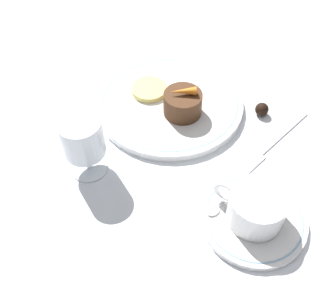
% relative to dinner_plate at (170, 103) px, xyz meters
% --- Properties ---
extents(ground_plane, '(3.00, 3.00, 0.00)m').
position_rel_dinner_plate_xyz_m(ground_plane, '(-0.01, 0.04, -0.01)').
color(ground_plane, white).
extents(dinner_plate, '(0.27, 0.27, 0.01)m').
position_rel_dinner_plate_xyz_m(dinner_plate, '(0.00, 0.00, 0.00)').
color(dinner_plate, white).
rests_on(dinner_plate, ground_plane).
extents(saucer, '(0.15, 0.15, 0.01)m').
position_rel_dinner_plate_xyz_m(saucer, '(-0.23, 0.14, -0.00)').
color(saucer, white).
rests_on(saucer, ground_plane).
extents(coffee_cup, '(0.11, 0.08, 0.05)m').
position_rel_dinner_plate_xyz_m(coffee_cup, '(-0.23, 0.14, 0.03)').
color(coffee_cup, white).
rests_on(coffee_cup, saucer).
extents(spoon, '(0.04, 0.10, 0.00)m').
position_rel_dinner_plate_xyz_m(spoon, '(-0.18, 0.14, 0.00)').
color(spoon, silver).
rests_on(spoon, saucer).
extents(wine_glass, '(0.06, 0.06, 0.10)m').
position_rel_dinner_plate_xyz_m(wine_glass, '(0.03, 0.19, 0.06)').
color(wine_glass, silver).
rests_on(wine_glass, ground_plane).
extents(fork, '(0.06, 0.18, 0.01)m').
position_rel_dinner_plate_xyz_m(fork, '(-0.19, 0.00, -0.01)').
color(fork, silver).
rests_on(fork, ground_plane).
extents(dessert_cake, '(0.07, 0.07, 0.04)m').
position_rel_dinner_plate_xyz_m(dessert_cake, '(-0.04, 0.02, 0.03)').
color(dessert_cake, '#4C2D19').
rests_on(dessert_cake, dinner_plate).
extents(carrot_garnish, '(0.04, 0.04, 0.01)m').
position_rel_dinner_plate_xyz_m(carrot_garnish, '(-0.04, 0.02, 0.05)').
color(carrot_garnish, orange).
rests_on(carrot_garnish, dessert_cake).
extents(pineapple_slice, '(0.07, 0.07, 0.01)m').
position_rel_dinner_plate_xyz_m(pineapple_slice, '(0.05, -0.00, 0.01)').
color(pineapple_slice, '#EFE075').
rests_on(pineapple_slice, dinner_plate).
extents(chocolate_truffle, '(0.02, 0.02, 0.02)m').
position_rel_dinner_plate_xyz_m(chocolate_truffle, '(-0.15, -0.07, 0.00)').
color(chocolate_truffle, black).
rests_on(chocolate_truffle, ground_plane).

